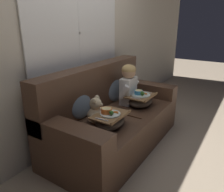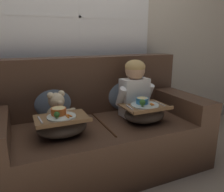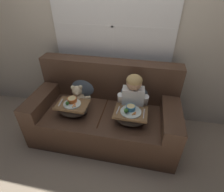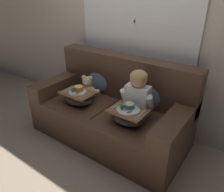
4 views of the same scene
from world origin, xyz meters
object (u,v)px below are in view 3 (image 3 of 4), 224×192
Objects in this scene: teddy_bear at (78,97)px; lap_tray_teddy at (73,108)px; couch at (105,112)px; throw_pillow_behind_teddy at (83,84)px; lap_tray_child at (130,116)px; throw_pillow_behind_child at (135,90)px; child_figure at (133,93)px.

lap_tray_teddy is (-0.00, -0.18, -0.05)m from teddy_bear.
couch is 0.50m from throw_pillow_behind_teddy.
throw_pillow_behind_teddy reaches higher than lap_tray_teddy.
throw_pillow_behind_teddy is 0.23m from teddy_bear.
couch reaches higher than lap_tray_child.
lap_tray_child is at bearing -90.10° from throw_pillow_behind_child.
teddy_bear is at bearing 89.36° from lap_tray_teddy.
lap_tray_teddy is (-0.72, -0.19, -0.21)m from child_figure.
throw_pillow_behind_child is at bearing 17.35° from teddy_bear.
teddy_bear is at bearing -174.05° from couch.
couch is 4.83× the size of lap_tray_teddy.
teddy_bear is 0.75m from lap_tray_child.
throw_pillow_behind_child is 1.09× the size of lap_tray_child.
throw_pillow_behind_child reaches higher than teddy_bear.
throw_pillow_behind_child is 0.72m from throw_pillow_behind_teddy.
throw_pillow_behind_child is at bearing 27.47° from couch.
couch is 4.88× the size of lap_tray_child.
lap_tray_child is at bearing -29.45° from throw_pillow_behind_teddy.
lap_tray_teddy is (-0.72, 0.00, -0.00)m from lap_tray_child.
child_figure is at bearing -89.98° from throw_pillow_behind_child.
couch is at bearing 5.95° from teddy_bear.
lap_tray_child is (-0.00, -0.19, -0.21)m from child_figure.
lap_tray_child is (-0.00, -0.41, -0.11)m from throw_pillow_behind_child.
throw_pillow_behind_teddy is at bearing 162.91° from child_figure.
throw_pillow_behind_child is (0.36, 0.19, 0.29)m from couch.
throw_pillow_behind_teddy is 0.72× the size of child_figure.
couch reaches higher than child_figure.
child_figure reaches higher than lap_tray_child.
teddy_bear is 0.84× the size of lap_tray_teddy.
throw_pillow_behind_child is 0.76m from teddy_bear.
couch is 0.43m from teddy_bear.
child_figure is 1.36× the size of lap_tray_teddy.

